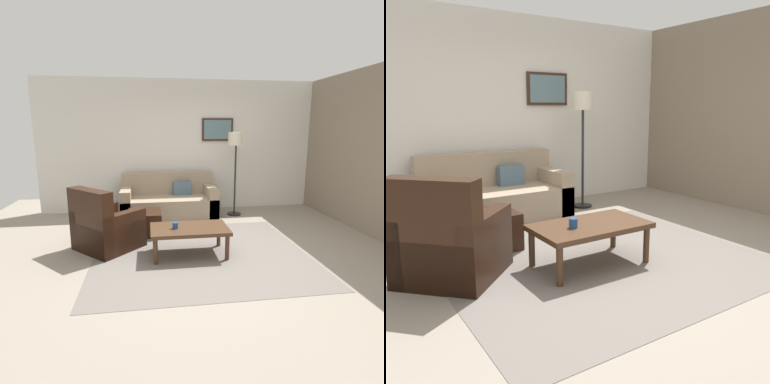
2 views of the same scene
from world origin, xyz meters
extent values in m
plane|color=gray|center=(0.00, 0.00, 0.00)|extent=(8.00, 8.00, 0.00)
cube|color=silver|center=(0.00, 2.60, 1.40)|extent=(6.00, 0.12, 2.80)
cube|color=slate|center=(0.00, 0.00, 0.00)|extent=(3.05, 2.64, 0.01)
cube|color=gray|center=(-0.32, 1.98, 0.21)|extent=(1.91, 0.95, 0.42)
cube|color=gray|center=(-0.32, 2.33, 0.44)|extent=(1.91, 0.24, 0.88)
cube|color=gray|center=(-1.17, 1.98, 0.31)|extent=(0.20, 0.95, 0.62)
cube|color=gray|center=(0.54, 1.98, 0.31)|extent=(0.20, 0.95, 0.62)
cube|color=slate|center=(-0.03, 2.11, 0.56)|extent=(0.36, 0.12, 0.28)
cube|color=black|center=(-1.34, 0.43, 0.22)|extent=(1.13, 1.13, 0.44)
cube|color=black|center=(-1.55, 0.21, 0.47)|extent=(0.71, 0.71, 0.95)
cube|color=black|center=(-1.11, 0.20, 0.30)|extent=(0.68, 0.68, 0.60)
cube|color=black|center=(-1.56, 0.65, 0.30)|extent=(0.68, 0.68, 0.60)
cube|color=black|center=(-0.81, 0.96, 0.20)|extent=(0.56, 0.56, 0.40)
cylinder|color=#472D1C|center=(-0.66, -0.28, 0.18)|extent=(0.06, 0.06, 0.36)
cylinder|color=#472D1C|center=(0.32, -0.28, 0.18)|extent=(0.06, 0.06, 0.36)
cylinder|color=#472D1C|center=(-0.66, 0.24, 0.18)|extent=(0.06, 0.06, 0.36)
cylinder|color=#472D1C|center=(0.32, 0.24, 0.18)|extent=(0.06, 0.06, 0.36)
cube|color=#472D1C|center=(-0.17, -0.02, 0.39)|extent=(1.10, 0.64, 0.05)
cylinder|color=#1E478C|center=(-0.37, -0.04, 0.45)|extent=(0.08, 0.08, 0.09)
cylinder|color=black|center=(1.05, 1.92, 0.01)|extent=(0.28, 0.28, 0.03)
cylinder|color=#262626|center=(1.05, 1.92, 0.72)|extent=(0.04, 0.04, 1.45)
cylinder|color=beige|center=(1.05, 1.92, 1.58)|extent=(0.32, 0.32, 0.26)
cube|color=#382316|center=(0.80, 2.52, 1.76)|extent=(0.68, 0.04, 0.48)
cube|color=slate|center=(0.80, 2.50, 1.76)|extent=(0.60, 0.01, 0.40)
camera|label=1|loc=(-0.72, -4.13, 1.79)|focal=28.64mm
camera|label=2|loc=(-2.27, -3.02, 1.50)|focal=37.61mm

